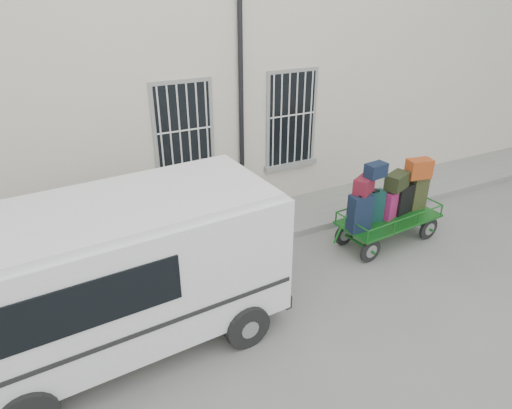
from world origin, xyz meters
name	(u,v)px	position (x,y,z in m)	size (l,w,h in m)	color
ground	(263,289)	(0.00, 0.00, 0.00)	(80.00, 80.00, 0.00)	slate
building	(166,77)	(0.00, 5.50, 3.00)	(24.00, 5.15, 6.00)	beige
sidewalk	(218,233)	(0.00, 2.20, 0.07)	(24.00, 1.70, 0.15)	gray
luggage_cart	(390,203)	(3.25, 0.33, 0.96)	(2.74, 1.23, 2.00)	black
van	(119,269)	(-2.56, -0.28, 1.43)	(5.09, 2.55, 2.49)	silver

